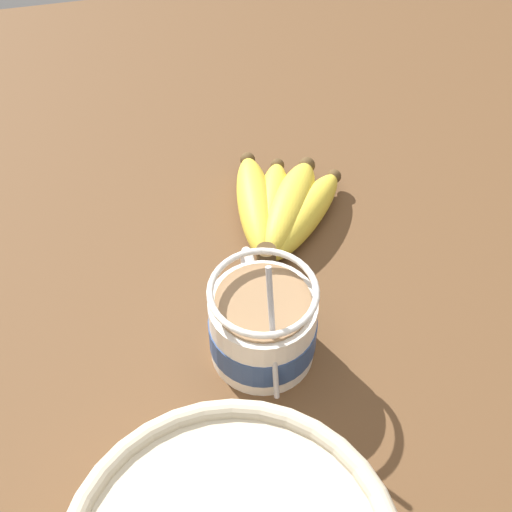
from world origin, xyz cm
name	(u,v)px	position (x,y,z in cm)	size (l,w,h in cm)	color
table	(234,332)	(0.00, 0.00, 1.38)	(127.79, 127.79, 2.75)	brown
coffee_mug	(262,325)	(-3.50, -2.13, 6.79)	(14.55, 9.90, 14.59)	white
banana_bunch	(280,209)	(12.51, -7.62, 4.69)	(17.77, 13.59, 4.36)	#4C381E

